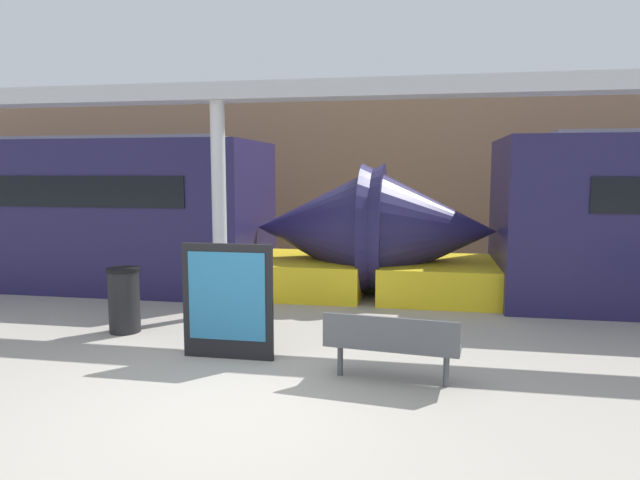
{
  "coord_description": "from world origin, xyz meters",
  "views": [
    {
      "loc": [
        2.02,
        -5.59,
        2.48
      ],
      "look_at": [
        0.4,
        3.21,
        1.4
      ],
      "focal_mm": 32.0,
      "sensor_mm": 36.0,
      "label": 1
    }
  ],
  "objects": [
    {
      "name": "ground_plane",
      "position": [
        0.0,
        0.0,
        0.0
      ],
      "size": [
        60.0,
        60.0,
        0.0
      ],
      "primitive_type": "plane",
      "color": "#A8A093"
    },
    {
      "name": "station_wall",
      "position": [
        0.0,
        11.07,
        2.5
      ],
      "size": [
        56.0,
        0.2,
        5.0
      ],
      "primitive_type": "cube",
      "color": "#937051",
      "rests_on": "ground_plane"
    },
    {
      "name": "train_right",
      "position": [
        -6.65,
        5.83,
        1.51
      ],
      "size": [
        15.57,
        2.93,
        3.2
      ],
      "color": "#231E4C",
      "rests_on": "ground_plane"
    },
    {
      "name": "bench_near",
      "position": [
        1.67,
        0.93,
        0.5
      ],
      "size": [
        1.63,
        0.62,
        0.82
      ],
      "rotation": [
        0.0,
        0.0,
        -0.12
      ],
      "color": "#4C4F54",
      "rests_on": "ground_plane"
    },
    {
      "name": "trash_bin",
      "position": [
        -2.52,
        2.34,
        0.51
      ],
      "size": [
        0.49,
        0.49,
        1.01
      ],
      "color": "black",
      "rests_on": "ground_plane"
    },
    {
      "name": "poster_board",
      "position": [
        -0.51,
        1.43,
        0.78
      ],
      "size": [
        1.23,
        0.07,
        1.54
      ],
      "color": "black",
      "rests_on": "ground_plane"
    },
    {
      "name": "support_column_near",
      "position": [
        -1.43,
        3.64,
        1.82
      ],
      "size": [
        0.24,
        0.24,
        3.64
      ],
      "primitive_type": "cylinder",
      "color": "silver",
      "rests_on": "ground_plane"
    },
    {
      "name": "canopy_beam",
      "position": [
        -1.43,
        3.64,
        3.78
      ],
      "size": [
        28.0,
        0.6,
        0.28
      ],
      "primitive_type": "cube",
      "color": "#B7B7BC",
      "rests_on": "support_column_near"
    }
  ]
}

